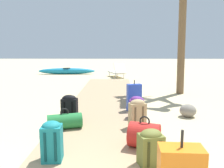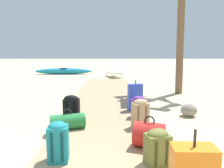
{
  "view_description": "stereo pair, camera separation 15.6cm",
  "coord_description": "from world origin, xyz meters",
  "px_view_note": "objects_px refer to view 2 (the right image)",
  "views": [
    {
      "loc": [
        0.29,
        -1.13,
        1.6
      ],
      "look_at": [
        0.19,
        5.64,
        0.55
      ],
      "focal_mm": 36.95,
      "sensor_mm": 36.0,
      "label": 1
    },
    {
      "loc": [
        0.14,
        -1.13,
        1.6
      ],
      "look_at": [
        0.19,
        5.64,
        0.55
      ],
      "focal_mm": 36.95,
      "sensor_mm": 36.0,
      "label": 2
    }
  ],
  "objects_px": {
    "backpack_tan": "(140,113)",
    "suitcase_blue": "(135,97)",
    "backpack_olive": "(157,146)",
    "lounge_chair": "(115,71)",
    "backpack_purple": "(138,106)",
    "backpack_teal": "(58,141)",
    "duffel_bag_green": "(68,122)",
    "kayak": "(64,71)",
    "duffel_bag_red": "(149,135)",
    "backpack_black": "(71,107)"
  },
  "relations": [
    {
      "from": "backpack_purple",
      "to": "backpack_tan",
      "type": "distance_m",
      "value": 0.65
    },
    {
      "from": "lounge_chair",
      "to": "kayak",
      "type": "bearing_deg",
      "value": 153.77
    },
    {
      "from": "backpack_olive",
      "to": "duffel_bag_red",
      "type": "xyz_separation_m",
      "value": [
        -0.01,
        0.55,
        -0.06
      ]
    },
    {
      "from": "backpack_teal",
      "to": "lounge_chair",
      "type": "bearing_deg",
      "value": 84.38
    },
    {
      "from": "backpack_olive",
      "to": "duffel_bag_red",
      "type": "height_order",
      "value": "duffel_bag_red"
    },
    {
      "from": "backpack_black",
      "to": "backpack_teal",
      "type": "bearing_deg",
      "value": -86.23
    },
    {
      "from": "backpack_purple",
      "to": "backpack_tan",
      "type": "bearing_deg",
      "value": -93.95
    },
    {
      "from": "backpack_tan",
      "to": "suitcase_blue",
      "type": "bearing_deg",
      "value": 88.27
    },
    {
      "from": "backpack_black",
      "to": "backpack_teal",
      "type": "xyz_separation_m",
      "value": [
        0.12,
        -1.81,
        0.01
      ]
    },
    {
      "from": "duffel_bag_red",
      "to": "lounge_chair",
      "type": "height_order",
      "value": "lounge_chair"
    },
    {
      "from": "backpack_teal",
      "to": "suitcase_blue",
      "type": "bearing_deg",
      "value": 63.15
    },
    {
      "from": "backpack_black",
      "to": "kayak",
      "type": "relative_size",
      "value": 0.15
    },
    {
      "from": "backpack_olive",
      "to": "backpack_teal",
      "type": "height_order",
      "value": "backpack_teal"
    },
    {
      "from": "lounge_chair",
      "to": "duffel_bag_green",
      "type": "bearing_deg",
      "value": -97.14
    },
    {
      "from": "backpack_purple",
      "to": "lounge_chair",
      "type": "height_order",
      "value": "lounge_chair"
    },
    {
      "from": "backpack_tan",
      "to": "duffel_bag_red",
      "type": "bearing_deg",
      "value": -88.54
    },
    {
      "from": "backpack_teal",
      "to": "kayak",
      "type": "bearing_deg",
      "value": 100.86
    },
    {
      "from": "backpack_olive",
      "to": "duffel_bag_green",
      "type": "distance_m",
      "value": 1.98
    },
    {
      "from": "duffel_bag_green",
      "to": "kayak",
      "type": "relative_size",
      "value": 0.2
    },
    {
      "from": "duffel_bag_green",
      "to": "suitcase_blue",
      "type": "relative_size",
      "value": 0.93
    },
    {
      "from": "duffel_bag_red",
      "to": "backpack_tan",
      "type": "relative_size",
      "value": 1.0
    },
    {
      "from": "backpack_purple",
      "to": "lounge_chair",
      "type": "xyz_separation_m",
      "value": [
        -0.36,
        7.82,
        -0.01
      ]
    },
    {
      "from": "backpack_teal",
      "to": "backpack_tan",
      "type": "height_order",
      "value": "backpack_tan"
    },
    {
      "from": "backpack_olive",
      "to": "kayak",
      "type": "xyz_separation_m",
      "value": [
        -3.5,
        11.47,
        -0.15
      ]
    },
    {
      "from": "backpack_purple",
      "to": "duffel_bag_green",
      "type": "relative_size",
      "value": 0.69
    },
    {
      "from": "backpack_olive",
      "to": "backpack_black",
      "type": "height_order",
      "value": "backpack_black"
    },
    {
      "from": "backpack_olive",
      "to": "backpack_purple",
      "type": "relative_size",
      "value": 1.02
    },
    {
      "from": "backpack_teal",
      "to": "backpack_purple",
      "type": "bearing_deg",
      "value": 56.24
    },
    {
      "from": "suitcase_blue",
      "to": "duffel_bag_red",
      "type": "bearing_deg",
      "value": -90.41
    },
    {
      "from": "suitcase_blue",
      "to": "kayak",
      "type": "distance_m",
      "value": 9.42
    },
    {
      "from": "duffel_bag_green",
      "to": "backpack_tan",
      "type": "relative_size",
      "value": 1.25
    },
    {
      "from": "backpack_purple",
      "to": "backpack_teal",
      "type": "relative_size",
      "value": 0.87
    },
    {
      "from": "duffel_bag_red",
      "to": "backpack_tan",
      "type": "xyz_separation_m",
      "value": [
        -0.02,
        0.9,
        0.1
      ]
    },
    {
      "from": "backpack_purple",
      "to": "suitcase_blue",
      "type": "height_order",
      "value": "suitcase_blue"
    },
    {
      "from": "duffel_bag_red",
      "to": "backpack_black",
      "type": "bearing_deg",
      "value": 136.04
    },
    {
      "from": "backpack_teal",
      "to": "suitcase_blue",
      "type": "height_order",
      "value": "suitcase_blue"
    },
    {
      "from": "duffel_bag_red",
      "to": "kayak",
      "type": "bearing_deg",
      "value": 107.71
    },
    {
      "from": "duffel_bag_red",
      "to": "lounge_chair",
      "type": "relative_size",
      "value": 0.35
    },
    {
      "from": "backpack_black",
      "to": "backpack_tan",
      "type": "bearing_deg",
      "value": -18.68
    },
    {
      "from": "duffel_bag_red",
      "to": "backpack_teal",
      "type": "relative_size",
      "value": 1.01
    },
    {
      "from": "suitcase_blue",
      "to": "lounge_chair",
      "type": "xyz_separation_m",
      "value": [
        -0.36,
        7.19,
        -0.08
      ]
    },
    {
      "from": "backpack_olive",
      "to": "kayak",
      "type": "relative_size",
      "value": 0.14
    },
    {
      "from": "backpack_olive",
      "to": "lounge_chair",
      "type": "xyz_separation_m",
      "value": [
        -0.36,
        9.92,
        -0.01
      ]
    },
    {
      "from": "backpack_tan",
      "to": "lounge_chair",
      "type": "bearing_deg",
      "value": 92.16
    },
    {
      "from": "lounge_chair",
      "to": "backpack_purple",
      "type": "bearing_deg",
      "value": -87.33
    },
    {
      "from": "duffel_bag_green",
      "to": "suitcase_blue",
      "type": "xyz_separation_m",
      "value": [
        1.43,
        1.35,
        0.18
      ]
    },
    {
      "from": "kayak",
      "to": "backpack_teal",
      "type": "bearing_deg",
      "value": -79.14
    },
    {
      "from": "duffel_bag_green",
      "to": "lounge_chair",
      "type": "relative_size",
      "value": 0.43
    },
    {
      "from": "duffel_bag_green",
      "to": "backpack_teal",
      "type": "xyz_separation_m",
      "value": [
        0.11,
        -1.26,
        0.15
      ]
    },
    {
      "from": "backpack_black",
      "to": "duffel_bag_green",
      "type": "xyz_separation_m",
      "value": [
        0.01,
        -0.55,
        -0.14
      ]
    }
  ]
}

